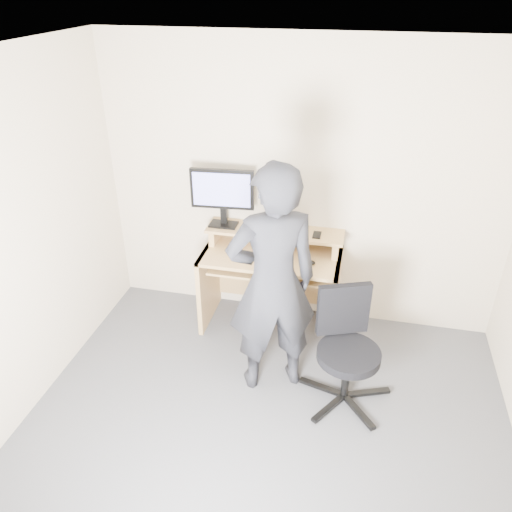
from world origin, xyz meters
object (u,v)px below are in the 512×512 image
at_px(monitor, 222,193).
at_px(person, 272,283).
at_px(office_chair, 346,344).
at_px(desk, 273,270).

bearing_deg(monitor, person, -59.13).
bearing_deg(office_chair, desk, 110.27).
relative_size(desk, office_chair, 1.35).
bearing_deg(monitor, desk, -12.00).
relative_size(monitor, person, 0.30).
distance_m(monitor, office_chair, 1.64).
height_order(monitor, office_chair, monitor).
xyz_separation_m(monitor, office_chair, (1.17, -0.87, -0.74)).
bearing_deg(desk, monitor, 172.67).
bearing_deg(office_chair, monitor, 122.44).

